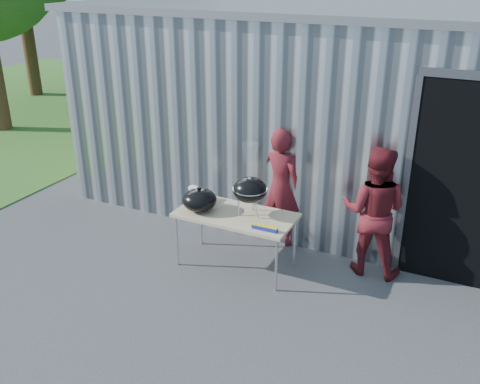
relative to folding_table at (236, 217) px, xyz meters
The scene contains 11 objects.
ground 1.13m from the folding_table, 101.13° to the right, with size 80.00×80.00×0.00m, color #3A3A3D.
building 3.89m from the folding_table, 78.68° to the left, with size 8.20×6.20×3.10m.
grass_patch 10.53m from the folding_table, 150.75° to the left, with size 10.00×12.00×0.02m, color #2D591E.
folding_table is the anchor object (origin of this frame).
kettle_grill 0.49m from the folding_table, 21.00° to the left, with size 0.43×0.43×0.93m.
grill_lid 0.51m from the folding_table, 167.81° to the right, with size 0.44×0.44×0.32m.
paper_towels 0.61m from the folding_table, behind, with size 0.12×0.12×0.28m, color white.
white_tub 0.59m from the folding_table, 159.60° to the left, with size 0.20×0.15×0.10m, color white.
foil_box 0.57m from the folding_table, 26.37° to the right, with size 0.32×0.05×0.06m.
person_cook 0.92m from the folding_table, 73.77° to the left, with size 0.61×0.40×1.67m, color maroon.
person_bystander 1.71m from the folding_table, 22.29° to the left, with size 0.81×0.63×1.67m, color maroon.
Camera 1 is at (2.86, -4.56, 3.66)m, focal length 40.00 mm.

